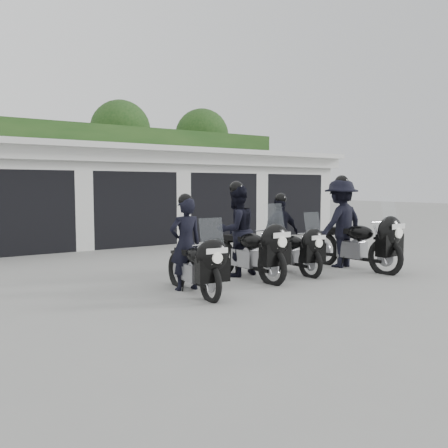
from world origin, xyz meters
TOP-DOWN VIEW (x-y plane):
  - ground at (0.00, 0.00)m, footprint 80.00×80.00m
  - garage_block at (-0.00, 8.06)m, footprint 16.40×6.80m
  - background_vegetation at (0.37, 12.92)m, footprint 20.00×3.90m
  - police_bike_a at (-1.70, -0.64)m, footprint 0.69×1.96m
  - police_bike_b at (-0.20, -0.01)m, footprint 0.90×2.23m
  - police_bike_c at (0.91, -0.02)m, footprint 0.92×1.93m
  - police_bike_d at (2.32, -0.45)m, footprint 1.29×2.39m

SIDE VIEW (x-z plane):
  - ground at x=0.00m, z-range 0.00..0.00m
  - police_bike_a at x=-1.70m, z-range -0.18..1.53m
  - police_bike_c at x=0.91m, z-range -0.13..1.55m
  - police_bike_b at x=-0.20m, z-range -0.15..1.78m
  - police_bike_d at x=2.32m, z-range -0.15..1.93m
  - garage_block at x=0.00m, z-range -0.06..2.90m
  - background_vegetation at x=0.37m, z-range -0.13..5.67m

